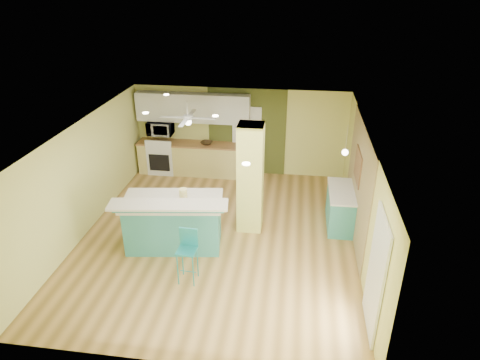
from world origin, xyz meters
name	(u,v)px	position (x,y,z in m)	size (l,w,h in m)	color
floor	(218,236)	(0.00, 0.00, -0.01)	(6.00, 7.00, 0.01)	olive
ceiling	(216,130)	(0.00, 0.00, 2.50)	(6.00, 7.00, 0.01)	white
wall_back	(240,132)	(0.00, 3.50, 1.25)	(6.00, 0.01, 2.50)	#D7D673
wall_front	(170,300)	(0.00, -3.50, 1.25)	(6.00, 0.01, 2.50)	#D7D673
wall_left	(83,178)	(-3.00, 0.00, 1.25)	(0.01, 7.00, 2.50)	#D7D673
wall_right	(363,196)	(3.00, 0.00, 1.25)	(0.01, 7.00, 2.50)	#D7D673
wood_panel	(358,183)	(2.99, 0.60, 1.25)	(0.02, 3.40, 2.50)	olive
olive_accent	(247,132)	(0.20, 3.49, 1.25)	(2.20, 0.02, 2.50)	#4A5221
interior_door	(247,141)	(0.20, 3.46, 1.00)	(0.82, 0.05, 2.00)	white
french_door	(376,275)	(2.97, -2.30, 1.05)	(0.04, 1.08, 2.10)	white
column	(250,178)	(0.65, 0.50, 1.25)	(0.55, 0.55, 2.50)	#D3D563
kitchen_run	(194,158)	(-1.30, 3.20, 0.47)	(3.25, 0.63, 0.94)	#D5C46F
stove	(163,157)	(-2.25, 3.19, 0.46)	(0.76, 0.66, 1.08)	white
upper_cabinets	(193,108)	(-1.30, 3.32, 1.95)	(3.20, 0.34, 0.80)	silver
microwave	(160,128)	(-2.25, 3.20, 1.35)	(0.70, 0.48, 0.39)	silver
ceiling_fan	(188,118)	(-1.10, 2.00, 2.08)	(1.41, 1.41, 0.61)	silver
pendant_lamp	(345,152)	(2.65, 0.75, 1.88)	(0.14, 0.14, 0.69)	silver
wall_decor	(358,166)	(2.96, 0.80, 1.55)	(0.03, 0.90, 0.70)	brown
peninsula	(174,221)	(-0.87, -0.44, 0.58)	(2.39, 1.53, 1.26)	teal
bar_stool	(188,247)	(-0.29, -1.51, 0.72)	(0.37, 0.37, 1.08)	teal
side_counter	(340,208)	(2.70, 0.90, 0.45)	(0.59, 1.38, 0.89)	teal
fruit_bowl	(207,143)	(-0.91, 3.18, 0.98)	(0.33, 0.33, 0.08)	#382717
canister	(183,193)	(-0.68, -0.26, 1.19)	(0.17, 0.17, 0.19)	yellow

